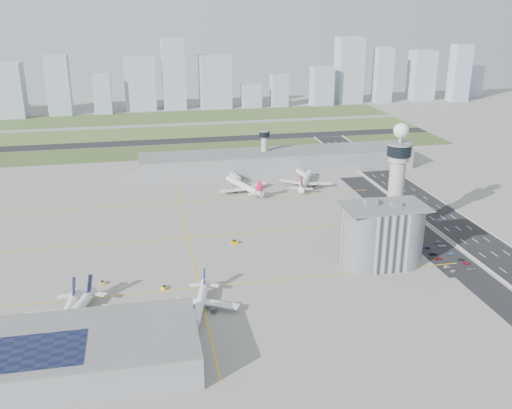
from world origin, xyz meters
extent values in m
plane|color=gray|center=(0.00, 0.00, 0.00)|extent=(1000.00, 1000.00, 0.00)
cube|color=#425327|center=(-20.00, 225.00, 0.04)|extent=(480.00, 50.00, 0.08)
cube|color=#556D33|center=(-20.00, 300.00, 0.04)|extent=(480.00, 60.00, 0.08)
cube|color=#3F592A|center=(-20.00, 380.00, 0.04)|extent=(480.00, 70.00, 0.08)
cube|color=black|center=(-20.00, 262.00, 0.06)|extent=(480.00, 22.00, 0.10)
cube|color=black|center=(115.00, 0.00, 0.05)|extent=(28.00, 500.00, 0.10)
cube|color=#9E9E99|center=(101.00, 0.00, 0.60)|extent=(0.60, 500.00, 1.20)
cube|color=#9E9E99|center=(129.00, 0.00, 0.60)|extent=(0.60, 500.00, 1.20)
cube|color=black|center=(90.00, -10.00, 0.04)|extent=(18.00, 260.00, 0.08)
cube|color=black|center=(88.00, -22.00, 0.05)|extent=(20.00, 44.00, 0.10)
cube|color=yellow|center=(-40.00, -30.00, 0.01)|extent=(260.00, 0.60, 0.01)
cube|color=yellow|center=(-40.00, 30.00, 0.01)|extent=(260.00, 0.60, 0.01)
cube|color=yellow|center=(-40.00, 90.00, 0.01)|extent=(260.00, 0.60, 0.01)
cube|color=yellow|center=(-40.00, 30.00, 0.01)|extent=(0.60, 260.00, 0.01)
cylinder|color=#ADAAA5|center=(72.00, 8.00, 24.00)|extent=(8.40, 8.40, 48.00)
cylinder|color=#ADAAA5|center=(72.00, 8.00, 46.00)|extent=(11.00, 11.00, 4.00)
cylinder|color=black|center=(72.00, 8.00, 50.00)|extent=(13.00, 13.00, 6.00)
cylinder|color=slate|center=(72.00, 8.00, 53.50)|extent=(14.00, 14.00, 1.00)
cylinder|color=#ADAAA5|center=(72.00, 8.00, 56.00)|extent=(1.60, 1.60, 5.00)
sphere|color=white|center=(72.00, 8.00, 60.50)|extent=(8.00, 8.00, 8.00)
cylinder|color=#ADAAA5|center=(30.00, 150.00, 14.00)|extent=(5.00, 5.00, 28.00)
cylinder|color=black|center=(30.00, 150.00, 29.00)|extent=(8.00, 8.00, 4.00)
cylinder|color=slate|center=(30.00, 150.00, 31.50)|extent=(8.60, 8.60, 0.80)
cube|color=#B2B2B7|center=(52.00, -22.00, 15.00)|extent=(18.00, 24.00, 30.00)
cylinder|color=#B2B2B7|center=(43.00, -22.00, 15.00)|extent=(24.00, 24.00, 30.00)
cylinder|color=#B2B2B7|center=(61.00, -22.00, 15.00)|extent=(24.00, 24.00, 30.00)
cube|color=slate|center=(52.00, -22.00, 30.40)|extent=(42.00, 24.00, 0.80)
cube|color=slate|center=(46.00, -19.00, 32.00)|extent=(6.00, 5.00, 3.00)
cube|color=slate|center=(57.00, -24.00, 31.70)|extent=(5.00, 4.00, 2.40)
cube|color=gray|center=(40.00, 148.00, 7.50)|extent=(210.00, 32.00, 15.00)
cube|color=slate|center=(40.00, 148.00, 15.40)|extent=(210.00, 32.00, 0.80)
cube|color=gray|center=(-88.00, -82.00, 6.00)|extent=(84.00, 42.00, 12.00)
cube|color=slate|center=(-88.00, -82.00, 12.40)|extent=(84.00, 42.00, 0.80)
cube|color=black|center=(-105.00, -88.00, 12.90)|extent=(40.00, 22.00, 0.20)
imported|color=#B2AEC2|center=(83.32, -38.49, 0.57)|extent=(3.51, 1.81, 1.14)
imported|color=gray|center=(82.53, -33.85, 0.57)|extent=(3.58, 1.75, 1.13)
imported|color=maroon|center=(82.78, -24.15, 0.55)|extent=(4.14, 2.30, 1.10)
imported|color=black|center=(83.30, -18.39, 0.63)|extent=(4.57, 2.41, 1.26)
imported|color=navy|center=(83.82, -10.45, 0.60)|extent=(3.55, 1.45, 1.21)
imported|color=white|center=(82.82, -3.18, 0.54)|extent=(3.43, 1.69, 1.08)
imported|color=gray|center=(93.30, -38.12, 0.56)|extent=(4.26, 2.43, 1.12)
imported|color=#A31842|center=(93.67, -32.01, 0.59)|extent=(4.21, 2.11, 1.17)
imported|color=#272729|center=(93.82, -27.55, 0.62)|extent=(3.77, 1.82, 1.24)
imported|color=navy|center=(92.95, -20.12, 0.54)|extent=(3.37, 1.36, 1.09)
imported|color=silver|center=(93.06, -9.79, 0.56)|extent=(4.07, 1.91, 1.13)
imported|color=gray|center=(93.60, -4.58, 0.59)|extent=(4.22, 2.04, 1.18)
imported|color=black|center=(114.16, 38.79, 0.64)|extent=(1.83, 4.00, 1.27)
imported|color=navy|center=(121.10, 118.10, 0.56)|extent=(2.10, 4.11, 1.11)
imported|color=#A6A7AC|center=(109.00, 180.31, 0.61)|extent=(1.84, 3.74, 1.22)
cube|color=#9EADC1|center=(-204.47, 415.19, 30.18)|extent=(35.81, 28.65, 60.36)
cube|color=#9EADC1|center=(-150.11, 419.66, 33.44)|extent=(25.49, 20.39, 66.89)
cube|color=#9EADC1|center=(-102.68, 417.90, 22.60)|extent=(20.04, 16.03, 45.20)
cube|color=#9EADC1|center=(-59.44, 436.89, 30.61)|extent=(35.76, 28.61, 61.22)
cube|color=#9EADC1|center=(-19.42, 431.56, 41.69)|extent=(26.33, 21.06, 83.39)
cube|color=#9EADC1|center=(30.27, 432.32, 31.06)|extent=(36.96, 29.57, 62.11)
cube|color=#9EADC1|center=(73.27, 423.68, 13.87)|extent=(23.01, 18.41, 27.75)
cube|color=#9EADC1|center=(108.28, 423.34, 19.48)|extent=(20.22, 16.18, 38.97)
cube|color=#9EADC1|center=(162.17, 421.29, 23.44)|extent=(26.14, 20.92, 46.89)
cube|color=#9EADC1|center=(201.27, 433.27, 40.60)|extent=(32.26, 25.81, 81.20)
cube|color=#9EADC1|center=(244.74, 426.38, 34.37)|extent=(21.59, 17.28, 68.75)
cube|color=#9EADC1|center=(302.83, 435.54, 31.70)|extent=(30.25, 24.20, 63.40)
cube|color=#9EADC1|center=(345.49, 415.96, 35.78)|extent=(23.04, 18.43, 71.56)
cube|color=#9EADC1|center=(382.05, 443.29, 20.53)|extent=(22.64, 18.11, 41.06)
camera|label=1|loc=(-60.97, -264.19, 125.11)|focal=40.00mm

